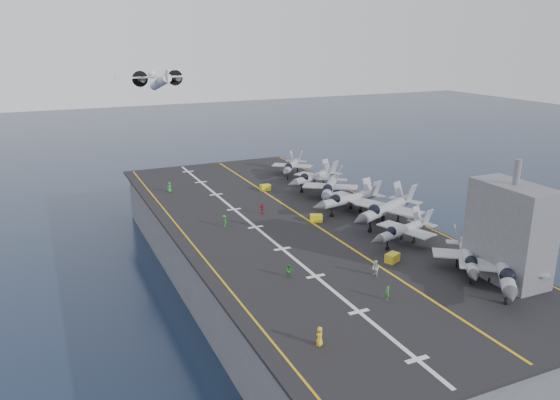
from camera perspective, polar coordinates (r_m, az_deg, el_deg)
name	(u,v)px	position (r m, az deg, el deg)	size (l,w,h in m)	color
ground	(290,281)	(91.70, 1.04, -8.46)	(500.00, 500.00, 0.00)	#142135
hull	(290,253)	(89.69, 1.06, -5.57)	(36.00, 90.00, 10.00)	#56595E
flight_deck	(290,223)	(87.84, 1.08, -2.44)	(38.00, 92.00, 0.40)	black
foul_line	(307,219)	(89.03, 2.82, -2.04)	(0.35, 90.00, 0.02)	gold
landing_centerline	(256,227)	(85.50, -2.56, -2.84)	(0.50, 90.00, 0.02)	silver
deck_edge_port	(187,237)	(82.32, -9.70, -3.87)	(0.25, 90.00, 0.02)	gold
deck_edge_stbd	(386,208)	(96.78, 11.02, -0.78)	(0.25, 90.00, 0.02)	gold
island_superstructure	(511,221)	(70.96, 22.99, -1.99)	(5.00, 10.00, 15.00)	#56595E
fighter_jet_0	(504,268)	(69.69, 22.36, -6.54)	(17.46, 18.07, 5.25)	#9DA3AD
fighter_jet_1	(468,255)	(72.91, 19.04, -5.49)	(14.43, 15.41, 4.46)	#949BA4
fighter_jet_2	(403,229)	(79.97, 12.74, -3.01)	(14.69, 11.94, 4.41)	#959EA4
fighter_jet_3	(386,208)	(87.29, 11.01, -0.80)	(19.17, 16.52, 5.61)	#9199A0
fighter_jet_4	(350,198)	(92.62, 7.28, 0.19)	(15.86, 12.18, 4.94)	#A0A7B0
fighter_jet_5	(330,186)	(99.17, 5.23, 1.44)	(16.83, 17.89, 5.17)	#8F969F
fighter_jet_6	(314,176)	(106.69, 3.62, 2.48)	(16.43, 14.05, 4.82)	#8E969D
fighter_jet_7	(292,165)	(116.58, 1.21, 3.64)	(14.55, 15.25, 4.42)	#9099A0
tow_cart_a	(392,258)	(74.00, 11.66, -5.92)	(2.32, 1.97, 1.18)	gold
tow_cart_b	(316,218)	(87.98, 3.81, -1.90)	(2.28, 1.91, 1.16)	yellow
tow_cart_c	(265,188)	(105.51, -1.54, 1.31)	(1.93, 1.28, 1.14)	yellow
crew_0	(320,336)	(54.22, 4.17, -14.02)	(1.42, 1.35, 1.98)	gold
crew_2	(289,271)	(67.94, 0.97, -7.43)	(1.18, 0.97, 1.70)	#197B1A
crew_3	(224,221)	(85.78, -5.84, -2.19)	(0.86, 1.20, 1.89)	#218424
crew_4	(262,208)	(91.75, -1.88, -0.88)	(1.26, 1.24, 1.77)	#AD1E22
crew_5	(169,187)	(106.38, -11.48, 1.32)	(1.38, 1.20, 1.93)	#268C33
crew_6	(387,293)	(63.69, 11.15, -9.52)	(0.82, 1.10, 1.67)	green
crew_7	(376,268)	(69.22, 9.97, -7.06)	(0.98, 1.33, 2.07)	silver
transport_plane	(160,82)	(131.63, -12.39, 11.93)	(20.78, 14.56, 4.80)	silver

